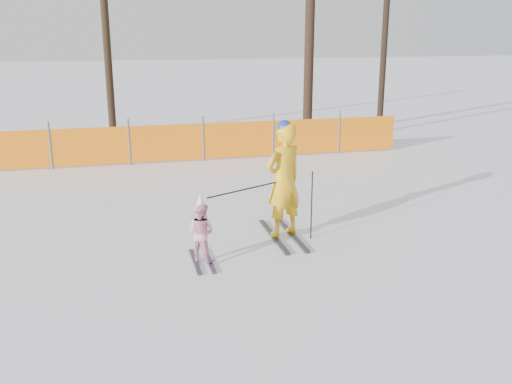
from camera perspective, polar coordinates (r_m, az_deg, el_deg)
ground at (r=9.11m, az=0.77°, el=-6.91°), size 120.00×120.00×0.00m
adult at (r=9.82m, az=2.78°, el=1.21°), size 0.86×1.72×2.08m
child at (r=8.93m, az=-5.50°, el=-3.96°), size 0.58×1.02×1.12m
ski_poles at (r=9.53m, az=1.96°, el=-0.49°), size 1.92×0.69×1.21m
safety_fence at (r=15.66m, az=-13.31°, el=4.60°), size 15.77×0.06×1.25m
tree_trunks at (r=19.41m, az=0.64°, el=15.23°), size 9.39×2.04×6.93m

